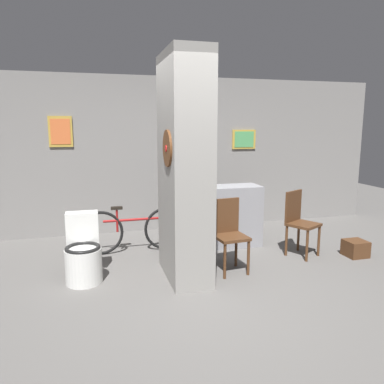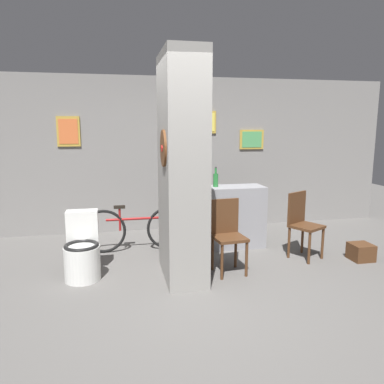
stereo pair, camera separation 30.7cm
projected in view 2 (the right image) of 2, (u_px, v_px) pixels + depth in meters
name	position (u px, v px, depth m)	size (l,w,h in m)	color
ground_plane	(202.00, 291.00, 4.10)	(14.00, 14.00, 0.00)	#5B5956
wall_back	(168.00, 154.00, 6.41)	(8.00, 0.09, 2.60)	gray
pillar_center	(182.00, 169.00, 4.32)	(0.49, 0.98, 2.60)	gray
counter_shelf	(219.00, 217.00, 5.53)	(1.35, 0.44, 0.91)	gray
toilet	(82.00, 252.00, 4.43)	(0.42, 0.58, 0.77)	silver
chair_near_pillar	(227.00, 232.00, 4.59)	(0.41, 0.41, 0.90)	#4C2D19
chair_by_doorway	(302.00, 222.00, 5.10)	(0.50, 0.50, 0.90)	#4C2D19
bicycle	(137.00, 229.00, 5.38)	(1.55, 0.42, 0.68)	black
bottle_tall	(216.00, 179.00, 5.45)	(0.07, 0.07, 0.30)	#267233
floor_crate	(361.00, 252.00, 5.04)	(0.28, 0.28, 0.22)	#4C2D19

